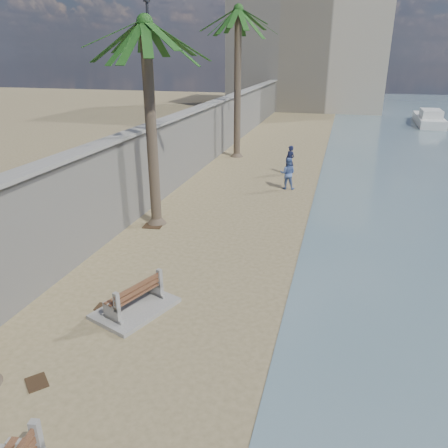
{
  "coord_description": "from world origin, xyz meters",
  "views": [
    {
      "loc": [
        3.09,
        -6.19,
        6.6
      ],
      "look_at": [
        -0.5,
        7.0,
        1.2
      ],
      "focal_mm": 35.0,
      "sensor_mm": 36.0,
      "label": 1
    }
  ],
  "objects_px": {
    "person_b": "(288,172)",
    "bench_far": "(134,298)",
    "yacht_far": "(428,121)",
    "palm_mid": "(145,25)",
    "person_a": "(290,158)",
    "palm_back": "(238,12)"
  },
  "relations": [
    {
      "from": "person_b",
      "to": "yacht_far",
      "type": "height_order",
      "value": "person_b"
    },
    {
      "from": "person_a",
      "to": "yacht_far",
      "type": "distance_m",
      "value": 24.75
    },
    {
      "from": "palm_back",
      "to": "person_b",
      "type": "relative_size",
      "value": 5.49
    },
    {
      "from": "palm_mid",
      "to": "yacht_far",
      "type": "distance_m",
      "value": 35.67
    },
    {
      "from": "bench_far",
      "to": "yacht_far",
      "type": "relative_size",
      "value": 0.31
    },
    {
      "from": "palm_mid",
      "to": "person_b",
      "type": "height_order",
      "value": "palm_mid"
    },
    {
      "from": "palm_mid",
      "to": "person_a",
      "type": "relative_size",
      "value": 4.49
    },
    {
      "from": "bench_far",
      "to": "person_b",
      "type": "height_order",
      "value": "person_b"
    },
    {
      "from": "yacht_far",
      "to": "bench_far",
      "type": "bearing_deg",
      "value": 162.72
    },
    {
      "from": "person_b",
      "to": "yacht_far",
      "type": "distance_m",
      "value": 27.36
    },
    {
      "from": "person_a",
      "to": "person_b",
      "type": "relative_size",
      "value": 1.05
    },
    {
      "from": "person_a",
      "to": "palm_back",
      "type": "bearing_deg",
      "value": 173.94
    },
    {
      "from": "palm_back",
      "to": "yacht_far",
      "type": "distance_m",
      "value": 25.25
    },
    {
      "from": "person_a",
      "to": "yacht_far",
      "type": "relative_size",
      "value": 0.24
    },
    {
      "from": "bench_far",
      "to": "palm_back",
      "type": "bearing_deg",
      "value": 95.34
    },
    {
      "from": "yacht_far",
      "to": "person_a",
      "type": "bearing_deg",
      "value": 155.98
    },
    {
      "from": "yacht_far",
      "to": "palm_back",
      "type": "bearing_deg",
      "value": 143.4
    },
    {
      "from": "person_a",
      "to": "person_b",
      "type": "height_order",
      "value": "person_a"
    },
    {
      "from": "person_b",
      "to": "yacht_far",
      "type": "bearing_deg",
      "value": -114.64
    },
    {
      "from": "palm_mid",
      "to": "yacht_far",
      "type": "relative_size",
      "value": 1.06
    },
    {
      "from": "person_b",
      "to": "bench_far",
      "type": "bearing_deg",
      "value": 76.57
    },
    {
      "from": "bench_far",
      "to": "yacht_far",
      "type": "bearing_deg",
      "value": 71.1
    }
  ]
}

